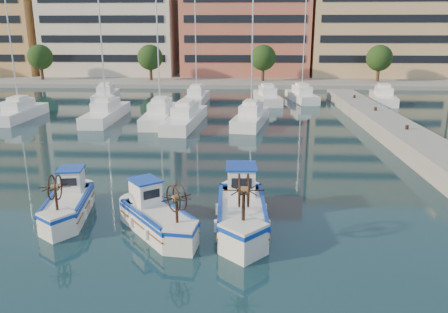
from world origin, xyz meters
The scene contains 7 objects.
ground centered at (0.00, 0.00, 0.00)m, with size 300.00×300.00×0.00m, color #183A40.
quay centered at (13.00, 8.00, 0.60)m, with size 3.00×60.00×1.20m, color gray.
waterfront centered at (9.23, 65.04, 11.10)m, with size 180.00×40.00×25.60m.
yacht_marina centered at (-3.08, 27.90, 0.53)m, with size 40.26×24.15×11.50m.
fishing_boat_a centered at (-6.07, 0.31, 0.67)m, with size 2.17×4.03×2.45m.
fishing_boat_b centered at (-1.93, -0.98, 0.69)m, with size 3.64×3.98×2.49m.
fishing_boat_c centered at (1.49, -0.38, 0.82)m, with size 2.13×4.80×2.96m.
Camera 1 is at (1.68, -17.04, 7.69)m, focal length 35.00 mm.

